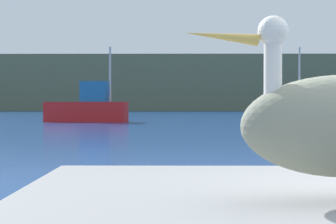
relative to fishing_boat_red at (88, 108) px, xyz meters
name	(u,v)px	position (x,y,z in m)	size (l,w,h in m)	color
hillside_backdrop	(185,84)	(6.73, 45.16, 3.01)	(140.00, 10.22, 7.65)	#5B664C
fishing_boat_red	(88,108)	(0.00, 0.00, 0.00)	(4.85, 1.81, 4.34)	red
fishing_boat_teal	(323,107)	(14.98, 4.78, 0.03)	(5.79, 2.80, 4.87)	teal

